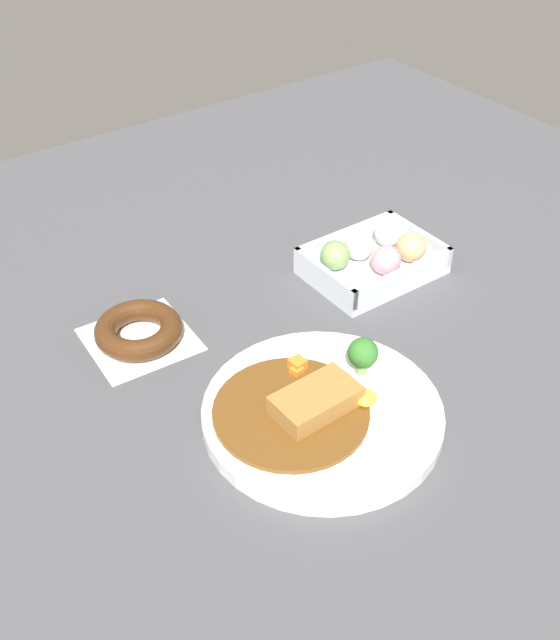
{
  "coord_description": "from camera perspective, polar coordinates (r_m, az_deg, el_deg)",
  "views": [
    {
      "loc": [
        0.47,
        0.53,
        0.63
      ],
      "look_at": [
        0.03,
        -0.09,
        0.03
      ],
      "focal_mm": 42.52,
      "sensor_mm": 36.0,
      "label": 1
    }
  ],
  "objects": [
    {
      "name": "chocolate_ring_donut",
      "position": [
        0.99,
        -10.6,
        -0.79
      ],
      "size": [
        0.14,
        0.14,
        0.03
      ],
      "color": "white",
      "rests_on": "ground_plane"
    },
    {
      "name": "donut_box",
      "position": [
        1.11,
        7.1,
        4.71
      ],
      "size": [
        0.19,
        0.13,
        0.05
      ],
      "color": "silver",
      "rests_on": "ground_plane"
    },
    {
      "name": "ground_plane",
      "position": [
        0.95,
        4.52,
        -3.44
      ],
      "size": [
        1.6,
        1.6,
        0.0
      ],
      "primitive_type": "plane",
      "color": "#4C4C51"
    },
    {
      "name": "curry_plate",
      "position": [
        0.87,
        3.05,
        -6.79
      ],
      "size": [
        0.28,
        0.28,
        0.07
      ],
      "color": "white",
      "rests_on": "ground_plane"
    }
  ]
}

